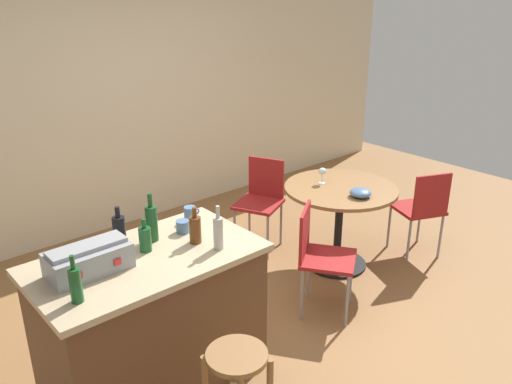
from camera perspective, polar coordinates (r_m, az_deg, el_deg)
ground_plane at (r=4.20m, az=2.48°, el=-13.09°), size 8.80×8.80×0.00m
back_wall at (r=5.51m, az=-14.73°, el=10.01°), size 8.00×0.10×2.70m
kitchen_island at (r=3.38m, az=-11.29°, el=-13.68°), size 1.34×0.77×0.92m
wooden_stool at (r=2.88m, az=-2.07°, el=-20.11°), size 0.32×0.32×0.66m
dining_table at (r=4.65m, az=9.16°, el=-1.52°), size 0.99×0.99×0.77m
folding_chair_near at (r=4.97m, az=0.57°, el=-0.54°), size 0.53×0.53×0.87m
folding_chair_far at (r=4.01m, az=6.97°, el=-6.57°), size 0.56×0.56×0.86m
folding_chair_left at (r=5.03m, az=17.72°, el=-1.53°), size 0.53×0.53×0.85m
toolbox at (r=3.02m, az=-17.86°, el=-7.00°), size 0.44×0.24×0.17m
bottle_0 at (r=3.27m, az=-11.35°, el=-3.28°), size 0.07×0.07×0.31m
bottle_1 at (r=3.17m, az=-12.05°, el=-5.01°), size 0.07×0.07×0.21m
bottle_2 at (r=2.76m, az=-19.15°, el=-9.51°), size 0.06×0.06×0.26m
bottle_3 at (r=3.12m, az=-4.15°, el=-4.42°), size 0.06×0.06×0.28m
bottle_4 at (r=3.29m, az=-14.75°, el=-3.97°), size 0.08×0.08×0.24m
bottle_5 at (r=3.21m, az=-6.68°, el=-4.05°), size 0.07×0.07×0.23m
cup_0 at (r=3.38m, az=-7.99°, el=-3.74°), size 0.12×0.09×0.08m
cup_1 at (r=3.52m, az=-7.21°, el=-2.41°), size 0.12×0.08×0.11m
wine_glass at (r=4.61m, az=7.28°, el=2.20°), size 0.07×0.07×0.14m
serving_bowl at (r=4.39m, az=11.38°, el=-0.07°), size 0.18×0.18×0.07m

